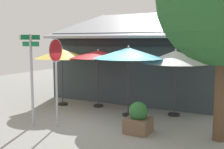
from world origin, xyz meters
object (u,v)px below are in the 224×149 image
(patio_umbrella_teal_right, at_px, (128,53))
(patio_umbrella_crimson_center, at_px, (98,55))
(sidewalk_planter, at_px, (138,119))
(patio_umbrella_mustard_left, at_px, (62,54))
(stop_sign, at_px, (56,66))
(patio_umbrella_ivory_far_right, at_px, (175,57))
(street_sign_post, at_px, (31,71))

(patio_umbrella_teal_right, bearing_deg, patio_umbrella_crimson_center, 156.33)
(patio_umbrella_crimson_center, height_order, sidewalk_planter, patio_umbrella_crimson_center)
(patio_umbrella_mustard_left, height_order, sidewalk_planter, patio_umbrella_mustard_left)
(stop_sign, relative_size, patio_umbrella_ivory_far_right, 1.14)
(street_sign_post, height_order, patio_umbrella_ivory_far_right, street_sign_post)
(stop_sign, xyz_separation_m, patio_umbrella_mustard_left, (-1.80, 2.67, 0.23))
(patio_umbrella_crimson_center, bearing_deg, patio_umbrella_mustard_left, -165.57)
(stop_sign, xyz_separation_m, patio_umbrella_crimson_center, (-0.18, 3.09, 0.23))
(patio_umbrella_crimson_center, bearing_deg, street_sign_post, -100.29)
(patio_umbrella_crimson_center, distance_m, patio_umbrella_ivory_far_right, 3.35)
(street_sign_post, relative_size, stop_sign, 1.05)
(patio_umbrella_ivory_far_right, bearing_deg, street_sign_post, -138.73)
(patio_umbrella_mustard_left, distance_m, patio_umbrella_teal_right, 3.43)
(stop_sign, distance_m, sidewalk_planter, 3.22)
(stop_sign, height_order, patio_umbrella_mustard_left, stop_sign)
(patio_umbrella_teal_right, distance_m, sidewalk_planter, 2.81)
(street_sign_post, bearing_deg, patio_umbrella_ivory_far_right, 41.27)
(patio_umbrella_crimson_center, xyz_separation_m, sidewalk_planter, (2.87, -2.44, -1.86))
(street_sign_post, xyz_separation_m, stop_sign, (0.79, 0.31, 0.19))
(patio_umbrella_mustard_left, height_order, patio_umbrella_teal_right, patio_umbrella_teal_right)
(patio_umbrella_teal_right, bearing_deg, sidewalk_planter, -56.67)
(stop_sign, bearing_deg, patio_umbrella_ivory_far_right, 44.97)
(patio_umbrella_mustard_left, distance_m, patio_umbrella_ivory_far_right, 5.00)
(patio_umbrella_teal_right, height_order, patio_umbrella_ivory_far_right, patio_umbrella_teal_right)
(street_sign_post, distance_m, patio_umbrella_crimson_center, 3.48)
(patio_umbrella_mustard_left, bearing_deg, patio_umbrella_ivory_far_right, 5.73)
(patio_umbrella_ivory_far_right, relative_size, sidewalk_planter, 2.61)
(patio_umbrella_crimson_center, relative_size, sidewalk_planter, 2.59)
(patio_umbrella_ivory_far_right, bearing_deg, patio_umbrella_crimson_center, -178.61)
(patio_umbrella_ivory_far_right, distance_m, sidewalk_planter, 3.16)
(stop_sign, relative_size, patio_umbrella_mustard_left, 1.14)
(patio_umbrella_teal_right, bearing_deg, patio_umbrella_mustard_left, 173.94)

